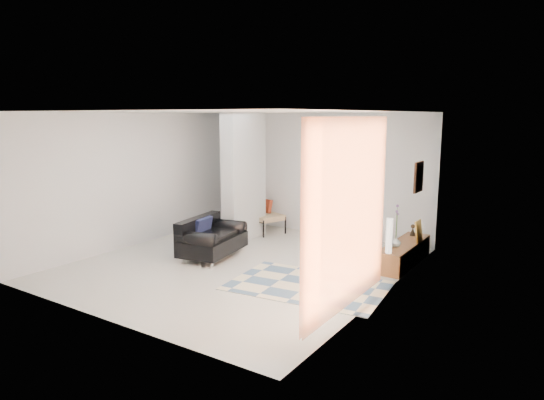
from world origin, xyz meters
The scene contains 17 objects.
floor centered at (0.00, 0.00, 0.00)m, with size 6.00×6.00×0.00m, color beige.
ceiling centered at (0.00, 0.00, 2.80)m, with size 6.00×6.00×0.00m, color white.
wall_back centered at (0.00, 3.00, 1.40)m, with size 6.00×6.00×0.00m, color silver.
wall_front centered at (0.00, -3.00, 1.40)m, with size 6.00×6.00×0.00m, color silver.
wall_left centered at (-2.75, 0.00, 1.40)m, with size 6.00×6.00×0.00m, color silver.
wall_right centered at (2.75, 0.00, 1.40)m, with size 6.00×6.00×0.00m, color silver.
partition_column centered at (-1.10, 1.60, 1.40)m, with size 0.35×1.20×2.80m, color #B0B5B7.
hallway_door centered at (-2.10, 2.96, 1.02)m, with size 0.85×0.06×2.04m, color beige.
curtain centered at (2.67, -1.15, 1.45)m, with size 2.55×2.55×0.00m, color #FF7D43.
wall_art centered at (2.72, 1.70, 1.65)m, with size 0.04×0.45×0.55m, color #351B0E.
media_console centered at (2.52, 1.70, 0.20)m, with size 0.45×1.84×0.80m.
loveseat centered at (-0.84, 0.11, 0.36)m, with size 1.07×1.56×0.76m.
daybed centered at (-1.42, 2.49, 0.42)m, with size 1.71×1.15×0.77m.
area_rug centered at (1.60, -0.33, 0.01)m, with size 2.48×1.65×0.01m, color beige.
cylinder_lamp centered at (2.50, 0.90, 0.70)m, with size 0.11×0.11×0.61m, color white.
bronze_figurine centered at (2.47, 2.35, 0.51)m, with size 0.11×0.11×0.22m, color #2E2114, non-canonical shape.
vase centered at (2.47, 1.36, 0.49)m, with size 0.18×0.18×0.19m, color silver.
Camera 1 is at (5.23, -6.95, 2.74)m, focal length 32.00 mm.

